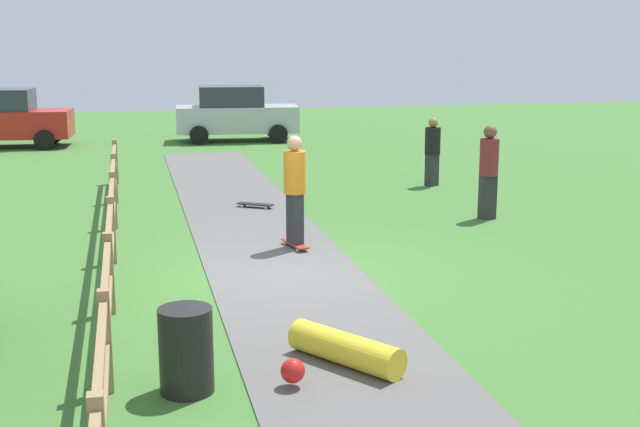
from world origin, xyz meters
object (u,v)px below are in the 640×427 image
(trash_bin, at_px, (186,350))
(skateboard_loose, at_px, (255,204))
(skater_riding, at_px, (295,185))
(bystander_maroon, at_px, (489,167))
(parked_car_silver, at_px, (236,114))
(skater_fallen, at_px, (341,351))
(bystander_black, at_px, (432,149))
(parked_car_red, at_px, (4,118))

(trash_bin, height_order, skateboard_loose, trash_bin)
(skater_riding, relative_size, bystander_maroon, 1.03)
(parked_car_silver, bearing_deg, skateboard_loose, -95.51)
(bystander_maroon, bearing_deg, skater_fallen, -125.06)
(skater_fallen, xyz_separation_m, bystander_black, (5.06, 10.69, 0.72))
(skater_fallen, relative_size, parked_car_red, 0.32)
(skater_riding, distance_m, bystander_black, 7.01)
(skater_riding, relative_size, parked_car_red, 0.45)
(skater_riding, xyz_separation_m, parked_car_silver, (1.00, 15.47, -0.16))
(skater_riding, bearing_deg, bystander_maroon, 19.73)
(trash_bin, bearing_deg, parked_car_red, 101.87)
(trash_bin, height_order, parked_car_red, parked_car_red)
(skateboard_loose, bearing_deg, bystander_black, 20.76)
(trash_bin, xyz_separation_m, parked_car_red, (-4.42, 21.05, 0.51))
(skater_riding, distance_m, bystander_maroon, 4.52)
(trash_bin, xyz_separation_m, parked_car_silver, (3.26, 21.05, 0.51))
(trash_bin, bearing_deg, skateboard_loose, 77.00)
(skater_riding, height_order, skater_fallen, skater_riding)
(parked_car_red, relative_size, parked_car_silver, 1.00)
(skater_riding, relative_size, skateboard_loose, 2.50)
(trash_bin, xyz_separation_m, bystander_black, (6.77, 10.94, 0.47))
(trash_bin, distance_m, skateboard_loose, 9.42)
(skateboard_loose, xyz_separation_m, bystander_black, (4.66, 1.76, 0.83))
(bystander_black, xyz_separation_m, parked_car_silver, (-3.51, 10.11, 0.04))
(skateboard_loose, relative_size, parked_car_red, 0.18)
(skateboard_loose, height_order, parked_car_red, parked_car_red)
(skater_riding, xyz_separation_m, skateboard_loose, (-0.15, 3.59, -1.03))
(skateboard_loose, height_order, bystander_black, bystander_black)
(skater_riding, height_order, parked_car_red, skater_riding)
(parked_car_silver, bearing_deg, skater_fallen, -94.27)
(skater_fallen, height_order, bystander_maroon, bystander_maroon)
(skater_fallen, relative_size, bystander_maroon, 0.74)
(parked_car_red, bearing_deg, skater_fallen, -73.57)
(trash_bin, xyz_separation_m, bystander_maroon, (6.52, 7.10, 0.60))
(trash_bin, relative_size, bystander_black, 0.54)
(skater_fallen, xyz_separation_m, parked_car_red, (-6.13, 20.80, 0.76))
(skateboard_loose, bearing_deg, trash_bin, -103.00)
(parked_car_silver, bearing_deg, bystander_black, -70.86)
(bystander_maroon, bearing_deg, bystander_black, 86.22)
(bystander_maroon, xyz_separation_m, parked_car_silver, (-3.26, 13.94, -0.09))
(skater_riding, bearing_deg, skateboard_loose, 92.32)
(trash_bin, height_order, parked_car_silver, parked_car_silver)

